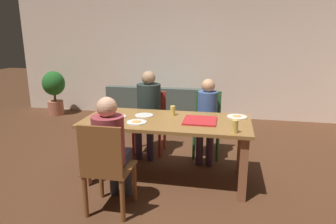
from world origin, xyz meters
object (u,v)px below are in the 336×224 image
(person_0, at_px, (148,106))
(chair_2, at_px, (207,121))
(drinking_glass_2, at_px, (235,126))
(chair_0, at_px, (151,119))
(pizza_box_0, at_px, (200,121))
(person_2, at_px, (207,114))
(dining_table, at_px, (166,129))
(plate_2, at_px, (237,117))
(plate_0, at_px, (116,117))
(person_1, at_px, (111,144))
(drinking_glass_0, at_px, (173,111))
(potted_plant, at_px, (54,89))
(drinking_glass_1, at_px, (100,111))
(chair_1, at_px, (106,168))
(couch, at_px, (157,109))
(plate_1, at_px, (137,122))
(plate_3, at_px, (144,115))

(person_0, distance_m, chair_2, 0.90)
(person_0, bearing_deg, drinking_glass_2, -41.59)
(chair_0, bearing_deg, pizza_box_0, -46.72)
(person_2, bearing_deg, pizza_box_0, -92.26)
(dining_table, height_order, plate_2, plate_2)
(dining_table, relative_size, plate_2, 8.15)
(plate_0, bearing_deg, pizza_box_0, 0.89)
(chair_0, height_order, pizza_box_0, chair_0)
(person_0, relative_size, person_1, 1.04)
(chair_0, relative_size, drinking_glass_0, 7.52)
(chair_2, bearing_deg, person_0, -169.58)
(person_2, bearing_deg, person_1, -120.27)
(potted_plant, bearing_deg, drinking_glass_1, -49.29)
(chair_1, distance_m, person_2, 1.83)
(couch, height_order, potted_plant, potted_plant)
(drinking_glass_2, distance_m, couch, 3.05)
(chair_2, bearing_deg, chair_1, -115.74)
(plate_1, xyz_separation_m, drinking_glass_0, (0.35, 0.40, 0.05))
(person_0, distance_m, plate_0, 0.79)
(chair_1, bearing_deg, couch, 94.18)
(dining_table, distance_m, chair_2, 1.01)
(chair_1, height_order, couch, chair_1)
(potted_plant, bearing_deg, person_0, -34.22)
(plate_3, height_order, drinking_glass_2, drinking_glass_2)
(person_1, bearing_deg, drinking_glass_0, 63.59)
(plate_0, distance_m, potted_plant, 3.45)
(chair_1, height_order, potted_plant, chair_1)
(dining_table, distance_m, person_2, 0.86)
(dining_table, relative_size, couch, 1.09)
(pizza_box_0, bearing_deg, chair_2, 88.14)
(dining_table, bearing_deg, couch, 105.93)
(chair_1, height_order, chair_2, chair_1)
(dining_table, height_order, plate_0, plate_0)
(person_1, bearing_deg, chair_0, 90.00)
(person_1, distance_m, drinking_glass_2, 1.29)
(plate_2, relative_size, drinking_glass_0, 2.02)
(chair_2, relative_size, plate_0, 3.89)
(plate_0, height_order, drinking_glass_2, drinking_glass_2)
(plate_3, bearing_deg, dining_table, -19.81)
(person_0, height_order, drinking_glass_1, person_0)
(person_1, xyz_separation_m, chair_2, (0.86, 1.63, -0.19))
(person_2, xyz_separation_m, drinking_glass_0, (-0.39, -0.53, 0.16))
(plate_1, height_order, plate_2, same)
(pizza_box_0, relative_size, plate_3, 1.68)
(person_1, distance_m, person_2, 1.70)
(chair_2, distance_m, plate_0, 1.43)
(chair_0, relative_size, person_0, 0.73)
(couch, bearing_deg, plate_3, -80.93)
(drinking_glass_1, bearing_deg, plate_0, 1.40)
(chair_1, distance_m, couch, 3.18)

